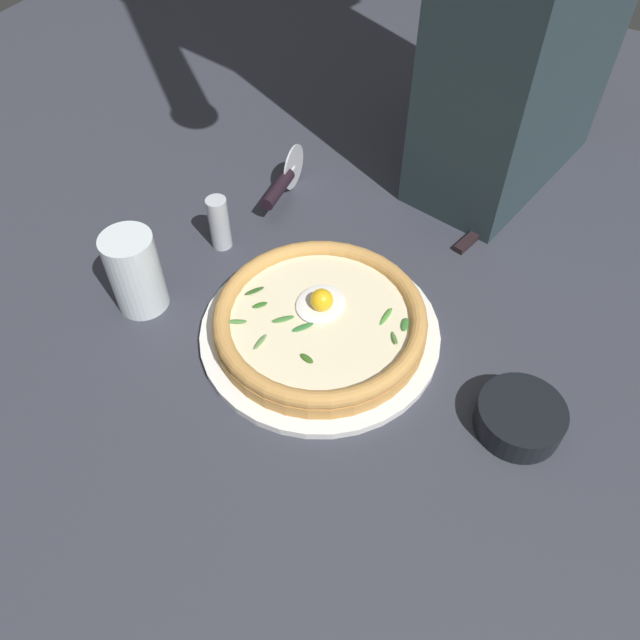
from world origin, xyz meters
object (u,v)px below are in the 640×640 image
(pizza_cutter, at_px, (283,182))
(pepper_shaker, at_px, (219,223))
(table_knife, at_px, (486,226))
(side_bowl, at_px, (520,417))
(pizza, at_px, (320,320))
(drinking_glass, at_px, (137,277))

(pizza_cutter, height_order, pepper_shaker, pepper_shaker)
(table_knife, bearing_deg, side_bowl, -155.43)
(pizza_cutter, distance_m, table_knife, 0.34)
(pizza, height_order, pepper_shaker, pepper_shaker)
(side_bowl, distance_m, table_knife, 0.38)
(pizza, xyz_separation_m, pepper_shaker, (0.09, 0.23, 0.01))
(side_bowl, relative_size, pizza_cutter, 0.73)
(pizza, distance_m, pepper_shaker, 0.24)
(side_bowl, xyz_separation_m, drinking_glass, (-0.06, 0.54, 0.03))
(drinking_glass, bearing_deg, table_knife, -44.31)
(side_bowl, xyz_separation_m, pepper_shaker, (0.10, 0.51, 0.03))
(table_knife, height_order, pepper_shaker, pepper_shaker)
(drinking_glass, bearing_deg, pepper_shaker, -11.00)
(pizza_cutter, bearing_deg, pizza, -139.75)
(table_knife, xyz_separation_m, pepper_shaker, (-0.24, 0.36, 0.04))
(side_bowl, height_order, table_knife, side_bowl)
(pizza, bearing_deg, table_knife, -21.84)
(pizza, bearing_deg, pizza_cutter, 40.25)
(side_bowl, distance_m, drinking_glass, 0.55)
(pizza, relative_size, pizza_cutter, 1.98)
(side_bowl, relative_size, drinking_glass, 0.87)
(table_knife, relative_size, pepper_shaker, 2.59)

